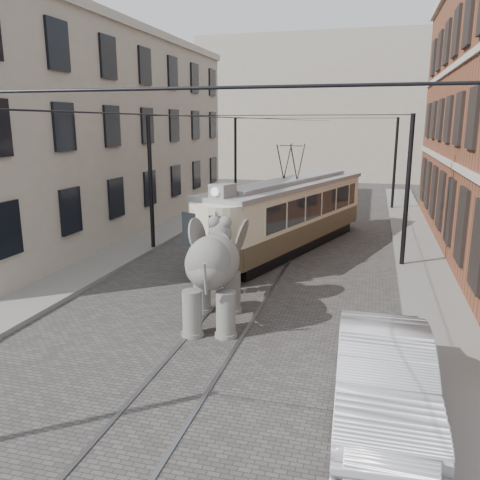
% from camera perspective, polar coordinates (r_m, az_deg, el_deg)
% --- Properties ---
extents(ground, '(120.00, 120.00, 0.00)m').
position_cam_1_polar(ground, '(15.77, -0.35, -7.74)').
color(ground, '#474441').
extents(tram_rails, '(1.54, 80.00, 0.02)m').
position_cam_1_polar(tram_rails, '(15.77, -0.35, -7.70)').
color(tram_rails, slate).
rests_on(tram_rails, ground).
extents(sidewalk_right, '(2.00, 60.00, 0.15)m').
position_cam_1_polar(sidewalk_right, '(15.40, 22.01, -9.00)').
color(sidewalk_right, slate).
rests_on(sidewalk_right, ground).
extents(sidewalk_left, '(2.00, 60.00, 0.15)m').
position_cam_1_polar(sidewalk_left, '(18.46, -20.28, -5.17)').
color(sidewalk_left, slate).
rests_on(sidewalk_left, ground).
extents(stucco_building, '(7.00, 24.00, 10.00)m').
position_cam_1_polar(stucco_building, '(28.42, -16.96, 11.41)').
color(stucco_building, gray).
rests_on(stucco_building, ground).
extents(distant_block, '(28.00, 10.00, 14.00)m').
position_cam_1_polar(distant_block, '(54.35, 11.25, 14.47)').
color(distant_block, gray).
rests_on(distant_block, ground).
extents(catenary, '(11.00, 30.20, 6.00)m').
position_cam_1_polar(catenary, '(19.81, 2.93, 5.56)').
color(catenary, black).
rests_on(catenary, ground).
extents(tram, '(5.96, 12.09, 4.73)m').
position_cam_1_polar(tram, '(22.48, 5.74, 4.80)').
color(tram, beige).
rests_on(tram, ground).
extents(elephant, '(3.39, 5.06, 2.85)m').
position_cam_1_polar(elephant, '(14.16, -3.13, -4.12)').
color(elephant, '#5D5A56').
rests_on(elephant, ground).
extents(parked_car, '(1.99, 5.18, 1.69)m').
position_cam_1_polar(parked_car, '(10.40, 16.12, -14.87)').
color(parked_car, '#ACACB1').
rests_on(parked_car, ground).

